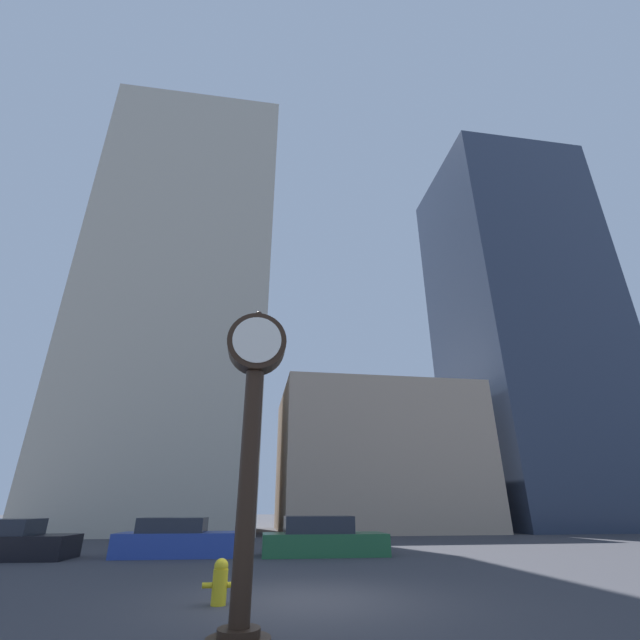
{
  "coord_description": "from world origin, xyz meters",
  "views": [
    {
      "loc": [
        -1.17,
        -9.31,
        1.59
      ],
      "look_at": [
        1.91,
        10.8,
        10.51
      ],
      "focal_mm": 24.0,
      "sensor_mm": 36.0,
      "label": 1
    }
  ],
  "objects_px": {
    "street_clock": "(252,426)",
    "car_green": "(323,539)",
    "car_blue": "(176,540)",
    "fire_hydrant_near": "(220,581)"
  },
  "relations": [
    {
      "from": "street_clock",
      "to": "car_green",
      "type": "relative_size",
      "value": 1.02
    },
    {
      "from": "car_blue",
      "to": "fire_hydrant_near",
      "type": "height_order",
      "value": "car_blue"
    },
    {
      "from": "street_clock",
      "to": "fire_hydrant_near",
      "type": "height_order",
      "value": "street_clock"
    },
    {
      "from": "car_blue",
      "to": "fire_hydrant_near",
      "type": "distance_m",
      "value": 8.6
    },
    {
      "from": "car_green",
      "to": "fire_hydrant_near",
      "type": "bearing_deg",
      "value": -110.14
    },
    {
      "from": "car_green",
      "to": "fire_hydrant_near",
      "type": "relative_size",
      "value": 6.09
    },
    {
      "from": "street_clock",
      "to": "car_blue",
      "type": "xyz_separation_m",
      "value": [
        -2.43,
        10.99,
        -2.15
      ]
    },
    {
      "from": "car_blue",
      "to": "car_green",
      "type": "distance_m",
      "value": 5.17
    },
    {
      "from": "street_clock",
      "to": "car_green",
      "type": "xyz_separation_m",
      "value": [
        2.73,
        10.61,
        -2.14
      ]
    },
    {
      "from": "car_blue",
      "to": "fire_hydrant_near",
      "type": "relative_size",
      "value": 5.64
    }
  ]
}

